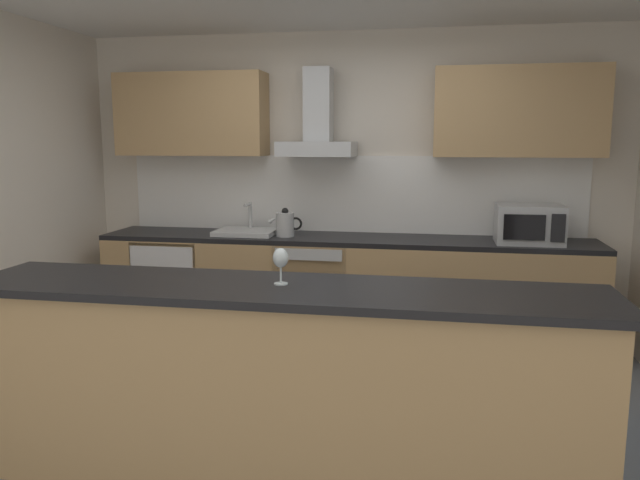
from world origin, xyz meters
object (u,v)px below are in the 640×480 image
(sink, at_px, (246,231))
(kettle, at_px, (285,224))
(wine_glass, at_px, (281,259))
(oven, at_px, (315,288))
(range_hood, at_px, (318,128))
(refrigerator, at_px, (176,286))
(microwave, at_px, (529,224))

(sink, xyz_separation_m, kettle, (0.35, -0.04, 0.08))
(wine_glass, bearing_deg, oven, 96.63)
(range_hood, bearing_deg, refrigerator, -173.92)
(sink, height_order, range_hood, range_hood)
(range_hood, bearing_deg, wine_glass, -83.75)
(sink, relative_size, range_hood, 0.69)
(range_hood, bearing_deg, microwave, -5.31)
(kettle, bearing_deg, wine_glass, -76.83)
(oven, distance_m, refrigerator, 1.24)
(sink, bearing_deg, wine_glass, -68.58)
(microwave, xyz_separation_m, kettle, (-1.94, -0.01, -0.04))
(kettle, distance_m, wine_glass, 2.17)
(oven, bearing_deg, microwave, -0.94)
(refrigerator, xyz_separation_m, sink, (0.65, 0.01, 0.50))
(refrigerator, relative_size, kettle, 2.94)
(range_hood, relative_size, wine_glass, 4.05)
(microwave, relative_size, range_hood, 0.69)
(microwave, distance_m, kettle, 1.94)
(oven, distance_m, wine_glass, 2.26)
(oven, relative_size, kettle, 2.77)
(sink, bearing_deg, microwave, -0.97)
(sink, distance_m, kettle, 0.36)
(oven, relative_size, refrigerator, 0.94)
(oven, bearing_deg, refrigerator, -179.87)
(kettle, relative_size, range_hood, 0.40)
(sink, height_order, wine_glass, wine_glass)
(microwave, distance_m, wine_glass, 2.56)
(wine_glass, bearing_deg, refrigerator, 124.87)
(microwave, xyz_separation_m, range_hood, (-1.69, 0.16, 0.74))
(microwave, distance_m, sink, 2.29)
(refrigerator, height_order, kettle, kettle)
(oven, bearing_deg, kettle, -172.15)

